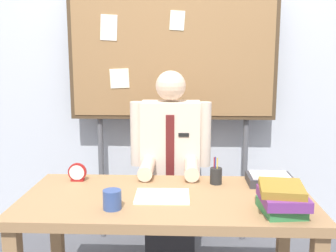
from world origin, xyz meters
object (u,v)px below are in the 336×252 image
(coffee_mug, at_px, (112,200))
(desk_clock, at_px, (77,173))
(person, at_px, (171,179))
(bulletin_board, at_px, (172,56))
(book_stack, at_px, (282,198))
(desk, at_px, (167,213))
(pen_holder, at_px, (216,176))
(paper_tray, at_px, (270,179))
(open_notebook, at_px, (162,196))

(coffee_mug, bearing_deg, desk_clock, 124.09)
(person, bearing_deg, bulletin_board, 90.08)
(book_stack, height_order, coffee_mug, book_stack)
(bulletin_board, relative_size, book_stack, 7.31)
(desk, height_order, coffee_mug, coffee_mug)
(desk, distance_m, bulletin_board, 1.32)
(person, bearing_deg, desk_clock, -145.43)
(book_stack, relative_size, desk_clock, 2.53)
(book_stack, relative_size, pen_holder, 1.74)
(desk_clock, height_order, coffee_mug, desk_clock)
(person, bearing_deg, paper_tray, -32.84)
(book_stack, relative_size, open_notebook, 0.97)
(desk, relative_size, desk_clock, 14.18)
(bulletin_board, height_order, open_notebook, bulletin_board)
(book_stack, height_order, pen_holder, pen_holder)
(person, height_order, coffee_mug, person)
(pen_holder, bearing_deg, desk_clock, 178.76)
(coffee_mug, bearing_deg, book_stack, -0.56)
(book_stack, relative_size, paper_tray, 1.07)
(book_stack, bearing_deg, desk_clock, 158.56)
(bulletin_board, xyz_separation_m, coffee_mug, (-0.26, -1.21, -0.69))
(open_notebook, relative_size, desk_clock, 2.62)
(desk_clock, distance_m, coffee_mug, 0.52)
(desk_clock, relative_size, pen_holder, 0.69)
(bulletin_board, relative_size, open_notebook, 7.08)
(open_notebook, relative_size, paper_tray, 1.10)
(pen_holder, bearing_deg, bulletin_board, 109.38)
(person, relative_size, coffee_mug, 14.51)
(coffee_mug, bearing_deg, open_notebook, 35.89)
(book_stack, bearing_deg, coffee_mug, 179.44)
(bulletin_board, relative_size, pen_holder, 12.69)
(desk, bearing_deg, open_notebook, -137.78)
(person, bearing_deg, desk, -90.00)
(person, height_order, pen_holder, person)
(desk, xyz_separation_m, coffee_mug, (-0.26, -0.19, 0.15))
(open_notebook, xyz_separation_m, pen_holder, (0.30, 0.24, 0.04))
(person, bearing_deg, pen_holder, -54.61)
(person, height_order, open_notebook, person)
(person, height_order, book_stack, person)
(paper_tray, bearing_deg, coffee_mug, -153.79)
(open_notebook, distance_m, pen_holder, 0.39)
(open_notebook, bearing_deg, book_stack, -17.03)
(book_stack, distance_m, coffee_mug, 0.82)
(bulletin_board, xyz_separation_m, paper_tray, (0.60, -0.79, -0.71))
(desk, height_order, pen_holder, pen_holder)
(desk, bearing_deg, bulletin_board, 90.03)
(book_stack, xyz_separation_m, open_notebook, (-0.59, 0.18, -0.06))
(person, distance_m, open_notebook, 0.65)
(desk_clock, height_order, pen_holder, pen_holder)
(bulletin_board, distance_m, paper_tray, 1.22)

